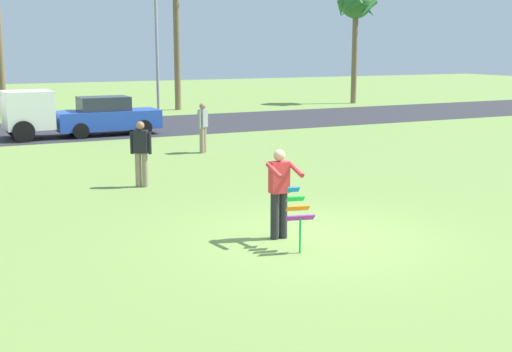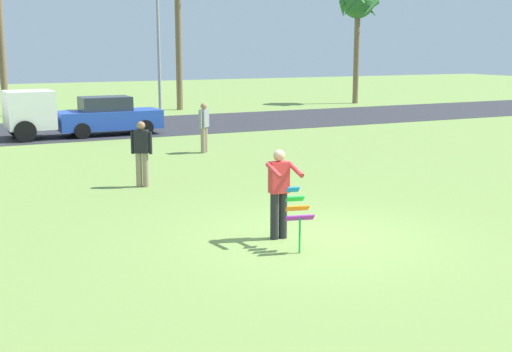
# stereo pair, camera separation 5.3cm
# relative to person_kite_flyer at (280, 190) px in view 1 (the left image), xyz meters

# --- Properties ---
(ground_plane) EXTENTS (120.00, 120.00, 0.00)m
(ground_plane) POSITION_rel_person_kite_flyer_xyz_m (0.60, -0.30, -0.95)
(ground_plane) COLOR olive
(road_strip) EXTENTS (120.00, 8.00, 0.01)m
(road_strip) POSITION_rel_person_kite_flyer_xyz_m (0.60, 19.18, -0.95)
(road_strip) COLOR #2D2D33
(road_strip) RESTS_ON ground
(person_kite_flyer) EXTENTS (0.56, 0.67, 1.73)m
(person_kite_flyer) POSITION_rel_person_kite_flyer_xyz_m (0.00, 0.00, 0.00)
(person_kite_flyer) COLOR #26262B
(person_kite_flyer) RESTS_ON ground
(kite_held) EXTENTS (0.53, 0.70, 1.12)m
(kite_held) POSITION_rel_person_kite_flyer_xyz_m (-0.05, -0.81, -0.20)
(kite_held) COLOR blue
(kite_held) RESTS_ON ground
(parked_car_blue) EXTENTS (4.20, 1.84, 1.60)m
(parked_car_blue) POSITION_rel_person_kite_flyer_xyz_m (0.77, 16.78, -0.18)
(parked_car_blue) COLOR #2347B7
(parked_car_blue) RESTS_ON ground
(palm_tree_far_left) EXTENTS (2.58, 2.71, 7.49)m
(palm_tree_far_left) POSITION_rel_person_kite_flyer_xyz_m (19.08, 25.66, 5.19)
(palm_tree_far_left) COLOR brown
(palm_tree_far_left) RESTS_ON ground
(streetlight_pole) EXTENTS (0.24, 1.65, 7.00)m
(streetlight_pole) POSITION_rel_person_kite_flyer_xyz_m (5.21, 23.79, 3.05)
(streetlight_pole) COLOR #9E9EA3
(streetlight_pole) RESTS_ON ground
(person_walker_near) EXTENTS (0.50, 0.38, 1.73)m
(person_walker_near) POSITION_rel_person_kite_flyer_xyz_m (-0.97, 5.88, -0.02)
(person_walker_near) COLOR gray
(person_walker_near) RESTS_ON ground
(person_walker_far) EXTENTS (0.45, 0.41, 1.73)m
(person_walker_far) POSITION_rel_person_kite_flyer_xyz_m (2.60, 10.54, -0.02)
(person_walker_far) COLOR gray
(person_walker_far) RESTS_ON ground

